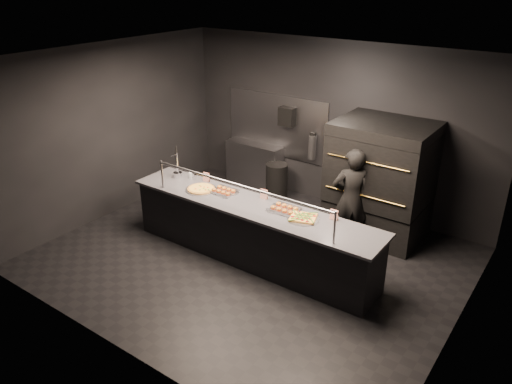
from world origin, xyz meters
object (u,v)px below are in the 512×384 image
Objects in this scene: towel_dispenser at (287,116)px; slider_tray_a at (224,191)px; round_pizza at (201,189)px; slider_tray_b at (284,209)px; service_counter at (251,232)px; beer_tap at (177,168)px; square_pizza at (303,218)px; worker at (351,199)px; trash_bin at (277,181)px; pizza_oven at (380,179)px; prep_shelf at (255,165)px; fire_extinguisher at (312,147)px.

towel_dispenser is 2.39m from slider_tray_a.
round_pizza is 1.46m from slider_tray_b.
service_counter is 1.72m from beer_tap.
slider_tray_b reaches higher than square_pizza.
towel_dispenser reaches higher than worker.
worker is at bearing 22.25° from beer_tap.
slider_tray_a is at bearing -81.32° from trash_bin.
square_pizza is at bearing -100.71° from pizza_oven.
worker reaches higher than square_pizza.
prep_shelf is at bearing 171.46° from pizza_oven.
towel_dispenser reaches higher than fire_extinguisher.
beer_tap is (-2.80, -1.76, 0.12)m from pizza_oven.
towel_dispenser is 1.24m from trash_bin.
pizza_oven is 1.88m from square_pizza.
pizza_oven reaches higher than slider_tray_a.
square_pizza is at bearing -62.96° from fire_extinguisher.
towel_dispenser is at bearing 88.81° from round_pizza.
service_counter is at bearing -5.01° from beer_tap.
slider_tray_a is at bearing 177.92° from square_pizza.
service_counter is at bearing -122.27° from pizza_oven.
beer_tap is 1.19× the size of slider_tray_b.
slider_tray_a reaches higher than square_pizza.
towel_dispenser reaches higher than round_pizza.
prep_shelf is 2.48m from round_pizza.
slider_tray_b is at bearing -0.61° from beer_tap.
service_counter is at bearing -166.74° from slider_tray_b.
towel_dispenser reaches higher than slider_tray_a.
square_pizza is 2.73m from trash_bin.
fire_extinguisher is 2.58m from beer_tap.
fire_extinguisher is 0.96m from trash_bin.
fire_extinguisher is 1.12× the size of slider_tray_a.
worker reaches higher than beer_tap.
fire_extinguisher is (1.25, 0.08, 0.61)m from prep_shelf.
slider_tray_a is at bearing -135.04° from pizza_oven.
worker is at bearing 64.52° from slider_tray_b.
round_pizza is at bearing -174.44° from slider_tray_b.
slider_tray_b is 1.22m from worker.
round_pizza is 1.00× the size of slider_tray_b.
service_counter is at bearing 1.40° from round_pizza.
prep_shelf is 1.31m from towel_dispenser.
beer_tap is at bearing 174.99° from service_counter.
slider_tray_b reaches higher than slider_tray_a.
round_pizza is at bearing -177.68° from square_pizza.
service_counter is 9.10× the size of slider_tray_a.
trash_bin is at bearing 88.63° from round_pizza.
trash_bin is (-2.10, 0.17, -0.62)m from pizza_oven.
prep_shelf is 2.46× the size of slider_tray_b.
slider_tray_b is 1.09× the size of square_pizza.
service_counter is 5.89× the size of trash_bin.
fire_extinguisher is at bearing 117.04° from square_pizza.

